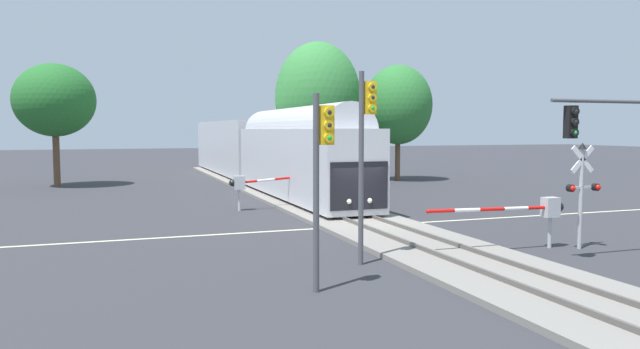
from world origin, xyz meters
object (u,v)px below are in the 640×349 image
traffic_signal_near_right (639,134)px  elm_centre_background (318,98)px  crossing_signal_mast (582,184)px  commuter_train (260,148)px  traffic_signal_median (365,136)px  oak_far_right (398,105)px  crossing_gate_near (537,209)px  traffic_signal_near_left (322,160)px  crossing_gate_far (249,183)px  pine_left_background (55,100)px

traffic_signal_near_right → elm_centre_background: elm_centre_background is taller
crossing_signal_mast → commuter_train: bearing=100.8°
commuter_train → traffic_signal_median: bearing=-96.6°
elm_centre_background → oak_far_right: bearing=-23.3°
crossing_gate_near → traffic_signal_near_left: bearing=-163.4°
crossing_gate_far → oak_far_right: bearing=41.1°
crossing_gate_far → traffic_signal_near_left: (-1.67, -15.83, 2.00)m
crossing_gate_near → crossing_signal_mast: size_ratio=1.47×
crossing_gate_near → oak_far_right: bearing=73.2°
oak_far_right → traffic_signal_near_right: bearing=-101.9°
commuter_train → elm_centre_background: (5.67, 3.27, 3.97)m
traffic_signal_near_left → crossing_gate_near: bearing=16.6°
traffic_signal_near_left → oak_far_right: bearing=59.8°
crossing_gate_near → oak_far_right: size_ratio=0.59×
commuter_train → traffic_signal_near_right: commuter_train is taller
traffic_signal_near_right → traffic_signal_median: bearing=165.9°
oak_far_right → traffic_signal_near_left: bearing=-120.2°
crossing_signal_mast → crossing_gate_far: bearing=122.5°
crossing_signal_mast → pine_left_background: (-19.15, 30.56, 3.98)m
traffic_signal_near_right → crossing_signal_mast: bearing=105.8°
traffic_signal_near_left → elm_centre_background: elm_centre_background is taller
oak_far_right → commuter_train: bearing=-176.6°
crossing_gate_near → traffic_signal_near_left: size_ratio=1.08×
crossing_signal_mast → traffic_signal_near_right: traffic_signal_near_right is taller
traffic_signal_near_right → oak_far_right: size_ratio=0.57×
traffic_signal_near_right → traffic_signal_median: 8.86m
traffic_signal_near_right → pine_left_background: size_ratio=0.60×
crossing_signal_mast → crossing_gate_far: size_ratio=0.70×
traffic_signal_near_left → traffic_signal_median: (2.31, 2.48, 0.56)m
pine_left_background → crossing_signal_mast: bearing=-57.9°
traffic_signal_median → pine_left_background: pine_left_background is taller
commuter_train → traffic_signal_near_right: (5.57, -28.21, 1.24)m
crossing_signal_mast → pine_left_background: pine_left_background is taller
traffic_signal_near_left → oak_far_right: (17.00, 29.22, 2.73)m
crossing_gate_near → pine_left_background: 35.19m
pine_left_background → oak_far_right: (25.75, -3.48, -0.11)m
pine_left_background → elm_centre_background: elm_centre_background is taller
crossing_gate_near → crossing_signal_mast: (1.43, -0.54, 0.89)m
traffic_signal_near_left → pine_left_background: pine_left_background is taller
traffic_signal_near_left → elm_centre_background: bearing=70.9°
crossing_gate_near → pine_left_background: (-17.72, 30.02, 4.86)m
crossing_signal_mast → traffic_signal_median: size_ratio=0.63×
crossing_signal_mast → traffic_signal_near_right: size_ratio=0.70×
commuter_train → crossing_gate_far: commuter_train is taller
traffic_signal_median → oak_far_right: 30.58m
crossing_signal_mast → crossing_gate_near: bearing=159.3°
traffic_signal_near_right → oak_far_right: 29.60m
elm_centre_background → pine_left_background: bearing=177.4°
crossing_gate_far → pine_left_background: size_ratio=0.60×
traffic_signal_median → pine_left_background: 32.26m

